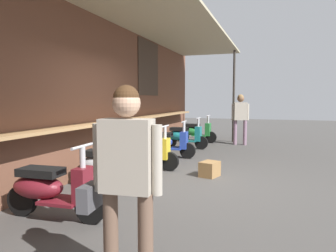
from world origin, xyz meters
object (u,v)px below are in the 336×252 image
scooter_yellow (144,151)px  merchandise_crate (210,169)px  shopper_passing (240,114)px  shopper_with_handbag (125,169)px  scooter_silver (108,166)px  scooter_blue (166,143)px  scooter_green (195,131)px  scooter_maroon (49,189)px  scooter_teal (183,136)px

scooter_yellow → merchandise_crate: size_ratio=3.68×
scooter_yellow → shopper_passing: bearing=69.6°
shopper_with_handbag → shopper_passing: shopper_passing is taller
scooter_silver → shopper_with_handbag: 3.02m
scooter_silver → shopper_with_handbag: shopper_with_handbag is taller
shopper_passing → scooter_blue: bearing=135.5°
scooter_blue → scooter_green: 3.07m
shopper_with_handbag → scooter_silver: bearing=-152.9°
scooter_maroon → scooter_green: 7.54m
merchandise_crate → scooter_blue: bearing=42.0°
scooter_teal → scooter_silver: bearing=-90.1°
shopper_with_handbag → merchandise_crate: (3.86, 0.11, -0.84)m
scooter_silver → scooter_teal: (4.61, 0.00, 0.00)m
scooter_silver → scooter_green: 6.09m
scooter_maroon → merchandise_crate: bearing=58.7°
scooter_silver → scooter_green: same height
scooter_silver → scooter_green: bearing=86.3°
scooter_green → merchandise_crate: bearing=-70.4°
scooter_teal → merchandise_crate: scooter_teal is taller
scooter_yellow → shopper_with_handbag: (-4.06, -1.60, 0.60)m
scooter_maroon → scooter_yellow: bearing=86.5°
merchandise_crate → scooter_yellow: bearing=82.2°
scooter_yellow → merchandise_crate: (-0.20, -1.49, -0.24)m
shopper_passing → scooter_maroon: bearing=151.6°
scooter_blue → scooter_silver: bearing=-92.2°
scooter_green → shopper_with_handbag: (-8.59, -1.60, 0.60)m
scooter_silver → scooter_yellow: size_ratio=1.00×
scooter_green → merchandise_crate: 4.96m
scooter_silver → scooter_teal: bearing=86.3°
scooter_blue → merchandise_crate: size_ratio=3.68×
scooter_green → shopper_with_handbag: bearing=-77.3°
shopper_passing → merchandise_crate: size_ratio=4.41×
scooter_silver → merchandise_crate: 2.03m
shopper_passing → scooter_teal: bearing=114.5°
scooter_teal → shopper_passing: shopper_passing is taller
scooter_silver → scooter_teal: 4.61m
scooter_yellow → scooter_blue: bearing=89.4°
scooter_maroon → scooter_silver: bearing=86.5°
scooter_silver → scooter_blue: same height
scooter_blue → merchandise_crate: scooter_blue is taller
scooter_yellow → scooter_teal: bearing=89.4°
scooter_maroon → merchandise_crate: size_ratio=3.69×
merchandise_crate → scooter_green: bearing=17.5°
scooter_maroon → scooter_blue: 4.47m
scooter_yellow → scooter_teal: (3.04, 0.00, 0.00)m
scooter_green → shopper_passing: 1.72m
scooter_blue → scooter_green: (3.07, 0.00, 0.00)m
shopper_passing → merchandise_crate: (-4.61, 0.09, -0.89)m
shopper_with_handbag → shopper_passing: bearing=174.6°
scooter_teal → merchandise_crate: size_ratio=3.68×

